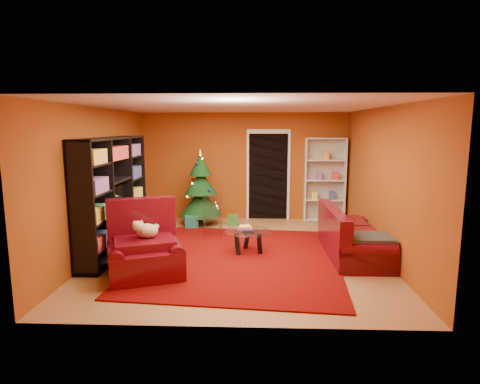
{
  "coord_description": "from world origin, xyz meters",
  "views": [
    {
      "loc": [
        0.28,
        -7.0,
        2.26
      ],
      "look_at": [
        0.0,
        0.4,
        1.05
      ],
      "focal_mm": 30.0,
      "sensor_mm": 36.0,
      "label": 1
    }
  ],
  "objects_px": {
    "dog": "(147,231)",
    "christmas_tree": "(201,188)",
    "gift_box_teal": "(192,221)",
    "sofa": "(354,232)",
    "armchair": "(145,246)",
    "white_bookshelf": "(325,180)",
    "media_unit": "(114,195)",
    "acrylic_chair": "(213,219)",
    "rug": "(240,258)",
    "gift_box_red": "(194,216)",
    "gift_box_green": "(233,220)",
    "coffee_table": "(248,242)"
  },
  "relations": [
    {
      "from": "gift_box_green",
      "to": "armchair",
      "type": "height_order",
      "value": "armchair"
    },
    {
      "from": "armchair",
      "to": "acrylic_chair",
      "type": "distance_m",
      "value": 2.34
    },
    {
      "from": "armchair",
      "to": "media_unit",
      "type": "bearing_deg",
      "value": 105.34
    },
    {
      "from": "rug",
      "to": "coffee_table",
      "type": "relative_size",
      "value": 4.71
    },
    {
      "from": "christmas_tree",
      "to": "coffee_table",
      "type": "distance_m",
      "value": 2.52
    },
    {
      "from": "gift_box_teal",
      "to": "sofa",
      "type": "xyz_separation_m",
      "value": [
        3.16,
        -1.88,
        0.29
      ]
    },
    {
      "from": "dog",
      "to": "gift_box_teal",
      "type": "bearing_deg",
      "value": 64.93
    },
    {
      "from": "rug",
      "to": "white_bookshelf",
      "type": "xyz_separation_m",
      "value": [
        1.93,
        2.92,
        0.99
      ]
    },
    {
      "from": "media_unit",
      "to": "white_bookshelf",
      "type": "distance_m",
      "value": 4.93
    },
    {
      "from": "white_bookshelf",
      "to": "acrylic_chair",
      "type": "xyz_separation_m",
      "value": [
        -2.54,
        -1.55,
        -0.61
      ]
    },
    {
      "from": "christmas_tree",
      "to": "coffee_table",
      "type": "height_order",
      "value": "christmas_tree"
    },
    {
      "from": "gift_box_teal",
      "to": "white_bookshelf",
      "type": "height_order",
      "value": "white_bookshelf"
    },
    {
      "from": "gift_box_teal",
      "to": "armchair",
      "type": "bearing_deg",
      "value": -94.89
    },
    {
      "from": "armchair",
      "to": "sofa",
      "type": "xyz_separation_m",
      "value": [
        3.42,
        1.07,
        -0.03
      ]
    },
    {
      "from": "gift_box_green",
      "to": "gift_box_red",
      "type": "xyz_separation_m",
      "value": [
        -1.0,
        0.51,
        -0.02
      ]
    },
    {
      "from": "white_bookshelf",
      "to": "armchair",
      "type": "distance_m",
      "value": 5.05
    },
    {
      "from": "dog",
      "to": "coffee_table",
      "type": "xyz_separation_m",
      "value": [
        1.53,
        1.08,
        -0.47
      ]
    },
    {
      "from": "dog",
      "to": "christmas_tree",
      "type": "bearing_deg",
      "value": 62.47
    },
    {
      "from": "christmas_tree",
      "to": "gift_box_green",
      "type": "bearing_deg",
      "value": -3.14
    },
    {
      "from": "media_unit",
      "to": "gift_box_teal",
      "type": "xyz_separation_m",
      "value": [
        1.13,
        1.74,
        -0.89
      ]
    },
    {
      "from": "christmas_tree",
      "to": "sofa",
      "type": "height_order",
      "value": "christmas_tree"
    },
    {
      "from": "rug",
      "to": "white_bookshelf",
      "type": "bearing_deg",
      "value": 56.54
    },
    {
      "from": "rug",
      "to": "gift_box_teal",
      "type": "bearing_deg",
      "value": 118.77
    },
    {
      "from": "white_bookshelf",
      "to": "gift_box_green",
      "type": "bearing_deg",
      "value": -165.55
    },
    {
      "from": "dog",
      "to": "sofa",
      "type": "relative_size",
      "value": 0.2
    },
    {
      "from": "gift_box_green",
      "to": "gift_box_red",
      "type": "bearing_deg",
      "value": 153.16
    },
    {
      "from": "armchair",
      "to": "rug",
      "type": "bearing_deg",
      "value": 9.55
    },
    {
      "from": "christmas_tree",
      "to": "sofa",
      "type": "relative_size",
      "value": 0.88
    },
    {
      "from": "gift_box_teal",
      "to": "gift_box_green",
      "type": "xyz_separation_m",
      "value": [
        0.92,
        0.31,
        -0.03
      ]
    },
    {
      "from": "christmas_tree",
      "to": "gift_box_teal",
      "type": "relative_size",
      "value": 6.12
    },
    {
      "from": "gift_box_teal",
      "to": "gift_box_green",
      "type": "bearing_deg",
      "value": 18.5
    },
    {
      "from": "coffee_table",
      "to": "gift_box_red",
      "type": "bearing_deg",
      "value": 117.81
    },
    {
      "from": "white_bookshelf",
      "to": "armchair",
      "type": "height_order",
      "value": "white_bookshelf"
    },
    {
      "from": "gift_box_teal",
      "to": "sofa",
      "type": "bearing_deg",
      "value": -30.73
    },
    {
      "from": "sofa",
      "to": "gift_box_green",
      "type": "bearing_deg",
      "value": 45.45
    },
    {
      "from": "gift_box_teal",
      "to": "acrylic_chair",
      "type": "height_order",
      "value": "acrylic_chair"
    },
    {
      "from": "rug",
      "to": "gift_box_green",
      "type": "xyz_separation_m",
      "value": [
        -0.25,
        2.43,
        0.11
      ]
    },
    {
      "from": "gift_box_red",
      "to": "armchair",
      "type": "height_order",
      "value": "armchair"
    },
    {
      "from": "christmas_tree",
      "to": "gift_box_teal",
      "type": "height_order",
      "value": "christmas_tree"
    },
    {
      "from": "gift_box_teal",
      "to": "white_bookshelf",
      "type": "xyz_separation_m",
      "value": [
        3.09,
        0.79,
        0.86
      ]
    },
    {
      "from": "media_unit",
      "to": "gift_box_teal",
      "type": "height_order",
      "value": "media_unit"
    },
    {
      "from": "gift_box_green",
      "to": "armchair",
      "type": "distance_m",
      "value": 3.48
    },
    {
      "from": "acrylic_chair",
      "to": "rug",
      "type": "bearing_deg",
      "value": -75.83
    },
    {
      "from": "rug",
      "to": "armchair",
      "type": "relative_size",
      "value": 3.3
    },
    {
      "from": "armchair",
      "to": "acrylic_chair",
      "type": "xyz_separation_m",
      "value": [
        0.81,
        2.19,
        -0.07
      ]
    },
    {
      "from": "gift_box_green",
      "to": "gift_box_teal",
      "type": "bearing_deg",
      "value": -161.5
    },
    {
      "from": "armchair",
      "to": "sofa",
      "type": "height_order",
      "value": "armchair"
    },
    {
      "from": "gift_box_red",
      "to": "coffee_table",
      "type": "xyz_separation_m",
      "value": [
        1.38,
        -2.62,
        0.12
      ]
    },
    {
      "from": "rug",
      "to": "gift_box_teal",
      "type": "xyz_separation_m",
      "value": [
        -1.17,
        2.12,
        0.13
      ]
    },
    {
      "from": "dog",
      "to": "media_unit",
      "type": "bearing_deg",
      "value": 107.75
    }
  ]
}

